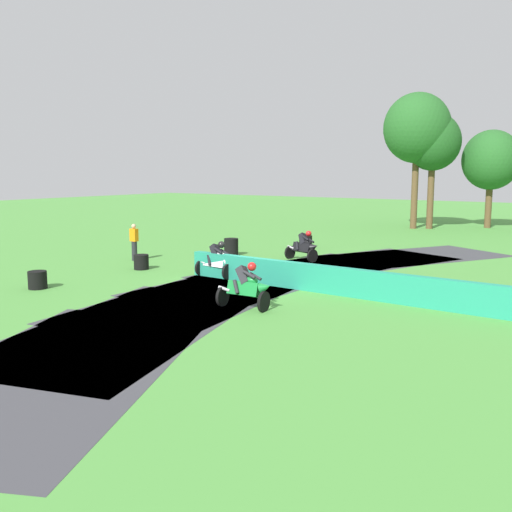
{
  "coord_description": "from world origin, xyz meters",
  "views": [
    {
      "loc": [
        11.58,
        -16.51,
        3.96
      ],
      "look_at": [
        0.03,
        0.36,
        0.9
      ],
      "focal_mm": 40.19,
      "sensor_mm": 36.0,
      "label": 1
    }
  ],
  "objects_px": {
    "motorcycle_trailing_green": "(247,287)",
    "tire_stack_near": "(306,241)",
    "motorcycle_lead_black": "(304,246)",
    "track_marshal": "(134,242)",
    "tire_stack_mid_b": "(141,262)",
    "tire_stack_mid_a": "(231,247)",
    "tire_stack_far": "(37,280)",
    "traffic_cone": "(444,292)",
    "motorcycle_chase_white": "(217,260)"
  },
  "relations": [
    {
      "from": "motorcycle_chase_white",
      "to": "tire_stack_mid_b",
      "type": "distance_m",
      "value": 3.66
    },
    {
      "from": "motorcycle_chase_white",
      "to": "traffic_cone",
      "type": "bearing_deg",
      "value": 7.36
    },
    {
      "from": "tire_stack_near",
      "to": "track_marshal",
      "type": "distance_m",
      "value": 9.18
    },
    {
      "from": "tire_stack_near",
      "to": "tire_stack_mid_a",
      "type": "relative_size",
      "value": 0.85
    },
    {
      "from": "tire_stack_near",
      "to": "traffic_cone",
      "type": "relative_size",
      "value": 1.54
    },
    {
      "from": "motorcycle_trailing_green",
      "to": "tire_stack_mid_b",
      "type": "distance_m",
      "value": 7.95
    },
    {
      "from": "motorcycle_trailing_green",
      "to": "tire_stack_mid_a",
      "type": "distance_m",
      "value": 10.55
    },
    {
      "from": "motorcycle_lead_black",
      "to": "track_marshal",
      "type": "height_order",
      "value": "track_marshal"
    },
    {
      "from": "tire_stack_near",
      "to": "tire_stack_far",
      "type": "distance_m",
      "value": 14.58
    },
    {
      "from": "motorcycle_lead_black",
      "to": "motorcycle_chase_white",
      "type": "bearing_deg",
      "value": -96.87
    },
    {
      "from": "motorcycle_lead_black",
      "to": "tire_stack_near",
      "type": "bearing_deg",
      "value": 118.64
    },
    {
      "from": "motorcycle_lead_black",
      "to": "motorcycle_trailing_green",
      "type": "bearing_deg",
      "value": -70.61
    },
    {
      "from": "tire_stack_near",
      "to": "tire_stack_mid_a",
      "type": "height_order",
      "value": "tire_stack_mid_a"
    },
    {
      "from": "motorcycle_chase_white",
      "to": "tire_stack_mid_b",
      "type": "height_order",
      "value": "motorcycle_chase_white"
    },
    {
      "from": "motorcycle_trailing_green",
      "to": "track_marshal",
      "type": "height_order",
      "value": "track_marshal"
    },
    {
      "from": "tire_stack_far",
      "to": "motorcycle_lead_black",
      "type": "bearing_deg",
      "value": 67.28
    },
    {
      "from": "motorcycle_chase_white",
      "to": "tire_stack_near",
      "type": "relative_size",
      "value": 2.52
    },
    {
      "from": "motorcycle_chase_white",
      "to": "tire_stack_far",
      "type": "xyz_separation_m",
      "value": [
        -3.73,
        -5.08,
        -0.34
      ]
    },
    {
      "from": "motorcycle_trailing_green",
      "to": "tire_stack_far",
      "type": "distance_m",
      "value": 7.66
    },
    {
      "from": "tire_stack_near",
      "to": "tire_stack_mid_a",
      "type": "xyz_separation_m",
      "value": [
        -1.45,
        -4.54,
        0.1
      ]
    },
    {
      "from": "motorcycle_chase_white",
      "to": "tire_stack_near",
      "type": "distance_m",
      "value": 9.46
    },
    {
      "from": "traffic_cone",
      "to": "motorcycle_lead_black",
      "type": "bearing_deg",
      "value": 149.82
    },
    {
      "from": "motorcycle_lead_black",
      "to": "motorcycle_chase_white",
      "type": "relative_size",
      "value": 1.02
    },
    {
      "from": "tire_stack_mid_a",
      "to": "track_marshal",
      "type": "bearing_deg",
      "value": -125.15
    },
    {
      "from": "tire_stack_far",
      "to": "traffic_cone",
      "type": "relative_size",
      "value": 1.42
    },
    {
      "from": "motorcycle_lead_black",
      "to": "tire_stack_mid_b",
      "type": "xyz_separation_m",
      "value": [
        -4.27,
        -5.75,
        -0.33
      ]
    },
    {
      "from": "tire_stack_mid_a",
      "to": "tire_stack_mid_b",
      "type": "distance_m",
      "value": 5.2
    },
    {
      "from": "track_marshal",
      "to": "traffic_cone",
      "type": "height_order",
      "value": "track_marshal"
    },
    {
      "from": "motorcycle_trailing_green",
      "to": "tire_stack_near",
      "type": "height_order",
      "value": "motorcycle_trailing_green"
    },
    {
      "from": "tire_stack_near",
      "to": "tire_stack_mid_b",
      "type": "xyz_separation_m",
      "value": [
        -2.12,
        -9.7,
        -0.0
      ]
    },
    {
      "from": "tire_stack_mid_a",
      "to": "tire_stack_far",
      "type": "relative_size",
      "value": 1.28
    },
    {
      "from": "motorcycle_lead_black",
      "to": "track_marshal",
      "type": "xyz_separation_m",
      "value": [
        -6.2,
        -4.28,
        0.19
      ]
    },
    {
      "from": "motorcycle_trailing_green",
      "to": "tire_stack_mid_b",
      "type": "height_order",
      "value": "motorcycle_trailing_green"
    },
    {
      "from": "tire_stack_near",
      "to": "track_marshal",
      "type": "xyz_separation_m",
      "value": [
        -4.04,
        -8.23,
        0.52
      ]
    },
    {
      "from": "motorcycle_lead_black",
      "to": "motorcycle_trailing_green",
      "type": "xyz_separation_m",
      "value": [
        3.08,
        -8.75,
        0.01
      ]
    },
    {
      "from": "tire_stack_near",
      "to": "tire_stack_mid_a",
      "type": "distance_m",
      "value": 4.77
    },
    {
      "from": "motorcycle_chase_white",
      "to": "tire_stack_mid_a",
      "type": "height_order",
      "value": "motorcycle_chase_white"
    },
    {
      "from": "motorcycle_trailing_green",
      "to": "track_marshal",
      "type": "bearing_deg",
      "value": 154.26
    },
    {
      "from": "tire_stack_near",
      "to": "tire_stack_mid_b",
      "type": "relative_size",
      "value": 1.13
    },
    {
      "from": "track_marshal",
      "to": "tire_stack_mid_a",
      "type": "bearing_deg",
      "value": 54.85
    },
    {
      "from": "motorcycle_trailing_green",
      "to": "tire_stack_mid_b",
      "type": "xyz_separation_m",
      "value": [
        -7.35,
        3.0,
        -0.34
      ]
    },
    {
      "from": "motorcycle_trailing_green",
      "to": "traffic_cone",
      "type": "xyz_separation_m",
      "value": [
        4.37,
        4.41,
        -0.42
      ]
    },
    {
      "from": "tire_stack_mid_a",
      "to": "track_marshal",
      "type": "height_order",
      "value": "track_marshal"
    },
    {
      "from": "tire_stack_near",
      "to": "tire_stack_far",
      "type": "xyz_separation_m",
      "value": [
        -2.22,
        -14.41,
        -0.0
      ]
    },
    {
      "from": "motorcycle_trailing_green",
      "to": "track_marshal",
      "type": "relative_size",
      "value": 1.03
    },
    {
      "from": "motorcycle_lead_black",
      "to": "tire_stack_near",
      "type": "distance_m",
      "value": 4.51
    },
    {
      "from": "motorcycle_chase_white",
      "to": "tire_stack_near",
      "type": "xyz_separation_m",
      "value": [
        -1.51,
        9.33,
        -0.34
      ]
    },
    {
      "from": "track_marshal",
      "to": "tire_stack_far",
      "type": "bearing_deg",
      "value": -73.61
    },
    {
      "from": "motorcycle_trailing_green",
      "to": "traffic_cone",
      "type": "height_order",
      "value": "motorcycle_trailing_green"
    },
    {
      "from": "motorcycle_lead_black",
      "to": "motorcycle_chase_white",
      "type": "distance_m",
      "value": 5.42
    }
  ]
}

